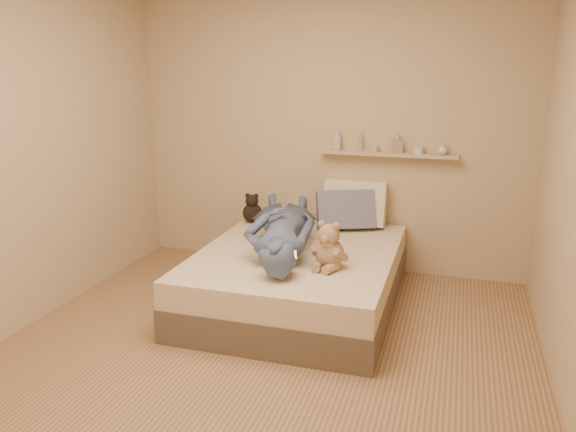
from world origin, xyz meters
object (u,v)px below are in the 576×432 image
(teddy_bear, at_px, (329,249))
(wall_shelf, at_px, (388,154))
(dark_plush, at_px, (252,210))
(game_console, at_px, (285,256))
(pillow_grey, at_px, (345,210))
(bed, at_px, (298,277))
(pillow_cream, at_px, (355,204))
(person, at_px, (282,227))

(teddy_bear, height_order, wall_shelf, wall_shelf)
(teddy_bear, relative_size, dark_plush, 1.27)
(game_console, distance_m, dark_plush, 1.39)
(pillow_grey, bearing_deg, teddy_bear, -85.21)
(dark_plush, xyz_separation_m, pillow_grey, (0.86, 0.04, 0.05))
(bed, bearing_deg, wall_shelf, 58.82)
(pillow_cream, height_order, pillow_grey, pillow_cream)
(game_console, relative_size, dark_plush, 0.64)
(bed, xyz_separation_m, wall_shelf, (0.55, 0.91, 0.88))
(game_console, height_order, pillow_cream, pillow_cream)
(pillow_grey, xyz_separation_m, person, (-0.36, -0.71, 0.01))
(game_console, height_order, person, person)
(teddy_bear, bearing_deg, game_console, -137.55)
(teddy_bear, height_order, dark_plush, teddy_bear)
(pillow_cream, relative_size, wall_shelf, 0.46)
(dark_plush, distance_m, wall_shelf, 1.32)
(teddy_bear, distance_m, pillow_cream, 1.15)
(bed, height_order, person, person)
(game_console, relative_size, pillow_grey, 0.35)
(teddy_bear, distance_m, pillow_grey, 1.01)
(bed, distance_m, dark_plush, 0.97)
(pillow_grey, distance_m, wall_shelf, 0.62)
(game_console, bearing_deg, person, 109.84)
(pillow_cream, height_order, person, pillow_cream)
(game_console, distance_m, wall_shelf, 1.62)
(pillow_grey, bearing_deg, bed, -108.53)
(pillow_cream, bearing_deg, teddy_bear, -88.59)
(person, bearing_deg, bed, 173.31)
(dark_plush, bearing_deg, teddy_bear, -45.77)
(teddy_bear, relative_size, wall_shelf, 0.29)
(teddy_bear, xyz_separation_m, person, (-0.45, 0.30, 0.03))
(pillow_grey, xyz_separation_m, wall_shelf, (0.32, 0.22, 0.48))
(pillow_cream, xyz_separation_m, wall_shelf, (0.26, 0.08, 0.45))
(wall_shelf, bearing_deg, dark_plush, -167.69)
(teddy_bear, height_order, pillow_cream, pillow_cream)
(dark_plush, relative_size, pillow_cream, 0.50)
(pillow_grey, bearing_deg, wall_shelf, 34.49)
(game_console, xyz_separation_m, person, (-0.19, 0.54, 0.03))
(game_console, bearing_deg, pillow_grey, 82.18)
(dark_plush, bearing_deg, pillow_cream, 11.00)
(dark_plush, bearing_deg, game_console, -60.19)
(dark_plush, height_order, pillow_cream, pillow_cream)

